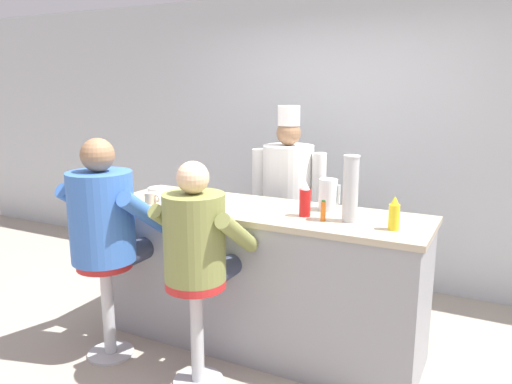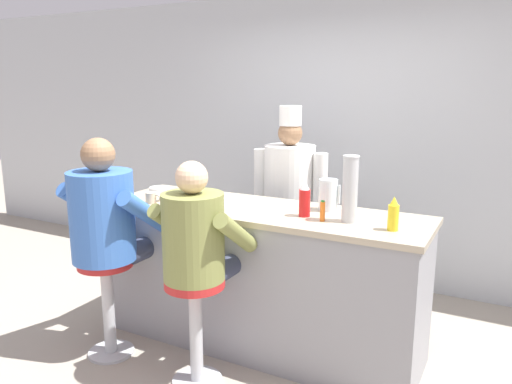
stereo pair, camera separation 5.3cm
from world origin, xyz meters
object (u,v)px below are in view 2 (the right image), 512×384
(water_pitcher_clear, at_px, (328,195))
(cook_in_whites_near, at_px, (289,197))
(breakfast_plate, at_px, (213,201))
(coffee_mug_white, at_px, (198,204))
(cereal_bowl, at_px, (160,191))
(diner_seated_olive, at_px, (197,246))
(hot_sauce_bottle_orange, at_px, (323,211))
(coffee_mug_tan, at_px, (152,198))
(ketchup_bottle_red, at_px, (305,200))
(diner_seated_blue, at_px, (107,222))
(cup_stack_steel, at_px, (350,189))
(mustard_bottle_yellow, at_px, (393,215))

(water_pitcher_clear, relative_size, cook_in_whites_near, 0.13)
(breakfast_plate, xyz_separation_m, coffee_mug_white, (0.03, -0.23, 0.03))
(water_pitcher_clear, relative_size, cereal_bowl, 1.33)
(cereal_bowl, xyz_separation_m, diner_seated_olive, (0.77, -0.61, -0.15))
(cereal_bowl, height_order, coffee_mug_white, coffee_mug_white)
(hot_sauce_bottle_orange, relative_size, coffee_mug_tan, 1.07)
(hot_sauce_bottle_orange, xyz_separation_m, coffee_mug_tan, (-1.26, -0.12, -0.02))
(ketchup_bottle_red, bearing_deg, coffee_mug_white, -164.95)
(water_pitcher_clear, distance_m, diner_seated_blue, 1.51)
(ketchup_bottle_red, xyz_separation_m, diner_seated_olive, (-0.48, -0.54, -0.23))
(ketchup_bottle_red, bearing_deg, cup_stack_steel, 1.51)
(breakfast_plate, height_order, diner_seated_olive, diner_seated_olive)
(ketchup_bottle_red, xyz_separation_m, coffee_mug_tan, (-1.11, -0.18, -0.07))
(coffee_mug_tan, bearing_deg, cereal_bowl, 118.04)
(ketchup_bottle_red, height_order, coffee_mug_tan, ketchup_bottle_red)
(breakfast_plate, bearing_deg, coffee_mug_tan, -149.08)
(diner_seated_olive, bearing_deg, breakfast_plate, 113.60)
(mustard_bottle_yellow, xyz_separation_m, water_pitcher_clear, (-0.50, 0.27, 0.01))
(mustard_bottle_yellow, distance_m, coffee_mug_white, 1.29)
(hot_sauce_bottle_orange, bearing_deg, cup_stack_steel, 23.09)
(diner_seated_olive, bearing_deg, cereal_bowl, 141.33)
(breakfast_plate, bearing_deg, diner_seated_olive, -66.40)
(coffee_mug_white, relative_size, cook_in_whites_near, 0.08)
(mustard_bottle_yellow, height_order, cook_in_whites_near, cook_in_whites_near)
(coffee_mug_tan, relative_size, diner_seated_olive, 0.09)
(cup_stack_steel, distance_m, cook_in_whites_near, 1.17)
(hot_sauce_bottle_orange, bearing_deg, mustard_bottle_yellow, 0.64)
(ketchup_bottle_red, distance_m, water_pitcher_clear, 0.23)
(coffee_mug_white, bearing_deg, diner_seated_olive, -57.28)
(hot_sauce_bottle_orange, bearing_deg, breakfast_plate, 173.45)
(mustard_bottle_yellow, height_order, diner_seated_blue, diner_seated_blue)
(cup_stack_steel, distance_m, diner_seated_olive, 1.00)
(diner_seated_olive, distance_m, cook_in_whites_near, 1.37)
(cereal_bowl, xyz_separation_m, cook_in_whites_near, (0.77, 0.75, -0.12))
(coffee_mug_tan, bearing_deg, ketchup_bottle_red, 9.25)
(diner_seated_olive, relative_size, cook_in_whites_near, 0.84)
(hot_sauce_bottle_orange, relative_size, water_pitcher_clear, 0.62)
(breakfast_plate, bearing_deg, mustard_bottle_yellow, -4.18)
(breakfast_plate, distance_m, diner_seated_blue, 0.75)
(water_pitcher_clear, relative_size, coffee_mug_white, 1.65)
(hot_sauce_bottle_orange, xyz_separation_m, breakfast_plate, (-0.88, 0.10, -0.05))
(mustard_bottle_yellow, relative_size, hot_sauce_bottle_orange, 1.52)
(ketchup_bottle_red, relative_size, breakfast_plate, 0.92)
(ketchup_bottle_red, bearing_deg, cook_in_whites_near, 120.04)
(coffee_mug_tan, bearing_deg, diner_seated_olive, -29.40)
(water_pitcher_clear, relative_size, diner_seated_olive, 0.15)
(mustard_bottle_yellow, height_order, coffee_mug_tan, mustard_bottle_yellow)
(coffee_mug_tan, distance_m, cup_stack_steel, 1.43)
(breakfast_plate, height_order, diner_seated_blue, diner_seated_blue)
(mustard_bottle_yellow, xyz_separation_m, coffee_mug_white, (-1.29, -0.14, -0.05))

